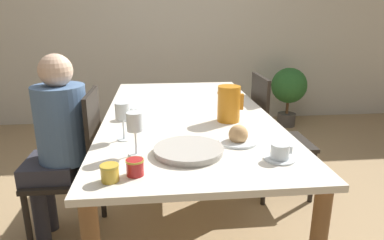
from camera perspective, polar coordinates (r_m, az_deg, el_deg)
ground_plane at (r=2.49m, az=-0.75°, el=-16.21°), size 20.00×20.00×0.00m
wall_back at (r=4.49m, az=-3.75°, el=16.23°), size 10.00×0.06×2.60m
dining_table at (r=2.19m, az=-0.82°, el=-1.13°), size 1.02×2.02×0.77m
chair_person_side at (r=2.23m, az=-18.66°, el=-7.04°), size 0.42×0.42×0.94m
chair_opposite at (r=2.70m, az=13.29°, el=-2.33°), size 0.42×0.42×0.94m
person_seated at (r=2.18m, az=-21.52°, el=-2.33°), size 0.39×0.41×1.17m
red_pitcher at (r=2.00m, az=6.15°, el=2.74°), size 0.16×0.13×0.21m
wine_glass_water at (r=1.71m, az=-11.49°, el=1.20°), size 0.07×0.07×0.19m
wine_glass_juice at (r=1.51m, az=-9.50°, el=-0.70°), size 0.07×0.07×0.20m
teacup_near_person at (r=1.52m, az=14.43°, el=-5.35°), size 0.13×0.13×0.07m
teacup_across at (r=2.08m, az=-10.59°, el=1.00°), size 0.13×0.13×0.07m
serving_tray at (r=1.54m, az=-0.54°, el=-5.08°), size 0.32×0.32×0.03m
bread_plate at (r=1.68m, az=7.71°, el=-2.79°), size 0.19×0.19×0.10m
jam_jar_amber at (r=1.33m, az=-13.55°, el=-8.44°), size 0.07×0.07×0.07m
jam_jar_red at (r=1.36m, az=-9.48°, el=-7.65°), size 0.07×0.07×0.07m
potted_plant at (r=4.46m, az=15.84°, el=5.06°), size 0.44×0.44×0.74m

